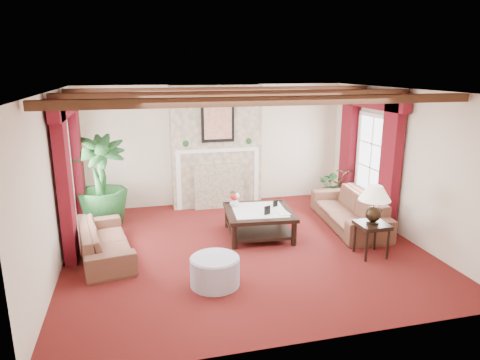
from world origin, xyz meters
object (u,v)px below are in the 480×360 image
object	(u,v)px
sofa_right	(349,204)
ottoman	(215,271)
side_table	(371,239)
coffee_table	(259,223)
sofa_left	(104,235)
potted_palm	(102,201)

from	to	relation	value
sofa_right	ottoman	world-z (taller)	sofa_right
side_table	ottoman	bearing A→B (deg)	-172.46
coffee_table	ottoman	distance (m)	2.01
sofa_left	sofa_right	distance (m)	4.64
potted_palm	side_table	bearing A→B (deg)	-30.19
sofa_right	ottoman	size ratio (longest dim) A/B	3.20
sofa_right	side_table	distance (m)	1.42
sofa_left	sofa_right	size ratio (longest dim) A/B	0.86
sofa_right	potted_palm	world-z (taller)	potted_palm
sofa_right	potted_palm	size ratio (longest dim) A/B	1.24
side_table	potted_palm	bearing A→B (deg)	149.81
side_table	sofa_left	bearing A→B (deg)	166.59
potted_palm	ottoman	xyz separation A→B (m)	(1.70, -2.93, -0.29)
sofa_right	side_table	world-z (taller)	sofa_right
coffee_table	side_table	world-z (taller)	side_table
coffee_table	ottoman	xyz separation A→B (m)	(-1.15, -1.65, -0.04)
side_table	ottoman	xyz separation A→B (m)	(-2.72, -0.36, -0.08)
sofa_left	coffee_table	world-z (taller)	sofa_left
sofa_left	side_table	world-z (taller)	sofa_left
coffee_table	side_table	distance (m)	2.03
potted_palm	sofa_right	bearing A→B (deg)	-14.14
sofa_left	coffee_table	distance (m)	2.75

